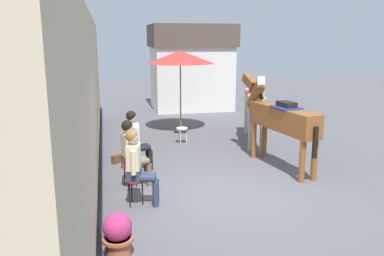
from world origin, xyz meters
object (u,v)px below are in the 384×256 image
(seated_visitor_near, at_px, (137,164))
(seated_visitor_far, at_px, (135,138))
(seated_visitor_middle, at_px, (132,150))
(flower_planter_near, at_px, (118,234))
(saddled_horse_near, at_px, (280,118))
(saddled_horse_far, at_px, (255,103))
(satchel_bag, at_px, (117,159))
(spare_stool_white, at_px, (182,130))
(cafe_parasol, at_px, (180,57))

(seated_visitor_near, height_order, seated_visitor_far, same)
(seated_visitor_middle, relative_size, flower_planter_near, 2.17)
(seated_visitor_middle, relative_size, saddled_horse_near, 0.47)
(saddled_horse_far, relative_size, flower_planter_near, 4.54)
(saddled_horse_far, bearing_deg, seated_visitor_near, -134.25)
(satchel_bag, bearing_deg, spare_stool_white, 178.55)
(seated_visitor_near, height_order, spare_stool_white, seated_visitor_near)
(seated_visitor_middle, height_order, seated_visitor_far, same)
(seated_visitor_near, bearing_deg, spare_stool_white, 68.61)
(cafe_parasol, bearing_deg, saddled_horse_near, -68.45)
(seated_visitor_far, xyz_separation_m, satchel_bag, (-0.40, 0.70, -0.68))
(cafe_parasol, bearing_deg, seated_visitor_near, -108.38)
(spare_stool_white, relative_size, satchel_bag, 1.64)
(flower_planter_near, bearing_deg, cafe_parasol, 72.65)
(seated_visitor_far, relative_size, satchel_bag, 4.96)
(seated_visitor_middle, distance_m, seated_visitor_far, 1.03)
(seated_visitor_middle, distance_m, satchel_bag, 1.86)
(seated_visitor_middle, xyz_separation_m, seated_visitor_far, (0.14, 1.02, 0.00))
(seated_visitor_far, height_order, cafe_parasol, cafe_parasol)
(saddled_horse_near, bearing_deg, seated_visitor_near, -155.49)
(seated_visitor_middle, height_order, saddled_horse_far, saddled_horse_far)
(seated_visitor_far, xyz_separation_m, spare_stool_white, (1.48, 2.14, -0.38))
(flower_planter_near, bearing_deg, saddled_horse_far, 53.25)
(seated_visitor_middle, height_order, spare_stool_white, seated_visitor_middle)
(flower_planter_near, bearing_deg, saddled_horse_near, 40.41)
(saddled_horse_near, distance_m, cafe_parasol, 4.42)
(seated_visitor_near, xyz_separation_m, satchel_bag, (-0.29, 2.61, -0.68))
(seated_visitor_near, relative_size, spare_stool_white, 3.02)
(seated_visitor_far, xyz_separation_m, flower_planter_near, (-0.54, -3.62, -0.44))
(seated_visitor_near, xyz_separation_m, cafe_parasol, (1.83, 5.50, 1.59))
(seated_visitor_near, xyz_separation_m, seated_visitor_far, (0.11, 1.92, 0.00))
(cafe_parasol, bearing_deg, saddled_horse_far, -44.60)
(seated_visitor_far, distance_m, satchel_bag, 1.05)
(cafe_parasol, distance_m, spare_stool_white, 2.45)
(seated_visitor_far, relative_size, saddled_horse_near, 0.47)
(flower_planter_near, bearing_deg, seated_visitor_middle, 81.43)
(cafe_parasol, bearing_deg, spare_stool_white, -99.36)
(seated_visitor_near, height_order, saddled_horse_near, saddled_horse_near)
(seated_visitor_middle, xyz_separation_m, cafe_parasol, (1.86, 4.60, 1.59))
(cafe_parasol, relative_size, satchel_bag, 9.21)
(flower_planter_near, bearing_deg, satchel_bag, 88.25)
(saddled_horse_far, height_order, satchel_bag, saddled_horse_far)
(saddled_horse_far, xyz_separation_m, cafe_parasol, (-1.80, 1.78, 1.20))
(seated_visitor_middle, xyz_separation_m, saddled_horse_far, (3.66, 2.83, 0.38))
(saddled_horse_near, bearing_deg, seated_visitor_far, 173.55)
(seated_visitor_near, distance_m, spare_stool_white, 4.38)
(seated_visitor_near, relative_size, seated_visitor_far, 1.00)
(seated_visitor_middle, distance_m, saddled_horse_near, 3.50)
(seated_visitor_near, bearing_deg, satchel_bag, 96.32)
(seated_visitor_middle, relative_size, spare_stool_white, 3.02)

